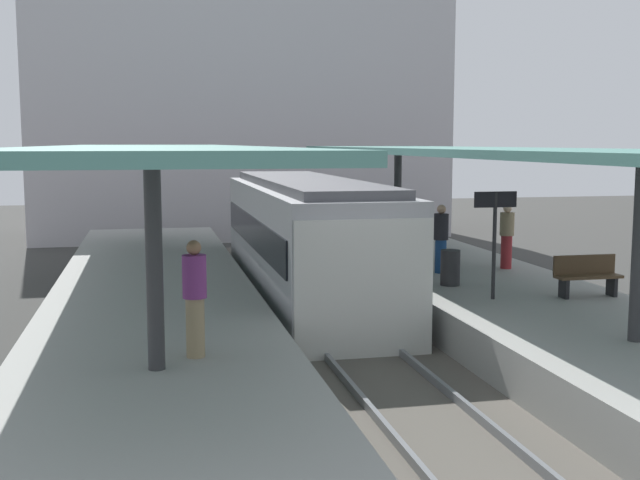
{
  "coord_description": "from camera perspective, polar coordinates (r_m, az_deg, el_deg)",
  "views": [
    {
      "loc": [
        -3.85,
        -16.05,
        4.19
      ],
      "look_at": [
        0.06,
        1.99,
        1.91
      ],
      "focal_mm": 44.4,
      "sensor_mm": 36.0,
      "label": 1
    }
  ],
  "objects": [
    {
      "name": "passenger_near_bench",
      "position": [
        20.63,
        13.31,
        0.35
      ],
      "size": [
        0.36,
        0.36,
        1.65
      ],
      "color": "maroon",
      "rests_on": "platform_right"
    },
    {
      "name": "station_building_backdrop",
      "position": [
        36.31,
        -5.7,
        9.07
      ],
      "size": [
        18.0,
        6.0,
        11.0
      ],
      "primitive_type": "cube",
      "color": "#B7B2B7",
      "rests_on": "ground_plane"
    },
    {
      "name": "platform_left",
      "position": [
        16.47,
        -11.82,
        -6.07
      ],
      "size": [
        4.4,
        28.0,
        1.0
      ],
      "primitive_type": "cube",
      "color": "#9E9E99",
      "rests_on": "ground_plane"
    },
    {
      "name": "passenger_mid_platform",
      "position": [
        19.62,
        8.71,
        0.17
      ],
      "size": [
        0.36,
        0.36,
        1.68
      ],
      "color": "navy",
      "rests_on": "platform_right"
    },
    {
      "name": "rail_far_side",
      "position": [
        17.14,
        3.58,
        -6.21
      ],
      "size": [
        0.08,
        28.0,
        0.14
      ],
      "primitive_type": "cube",
      "color": "slate",
      "rests_on": "track_ballast"
    },
    {
      "name": "canopy_right",
      "position": [
        19.05,
        11.51,
        6.17
      ],
      "size": [
        4.18,
        21.0,
        3.07
      ],
      "color": "#333335",
      "rests_on": "platform_right"
    },
    {
      "name": "commuter_train",
      "position": [
        19.86,
        -0.96,
        -0.09
      ],
      "size": [
        2.78,
        10.97,
        3.1
      ],
      "color": "#ADADB2",
      "rests_on": "track_ballast"
    },
    {
      "name": "litter_bin",
      "position": [
        18.01,
        9.37,
        -1.98
      ],
      "size": [
        0.44,
        0.44,
        0.8
      ],
      "primitive_type": "cylinder",
      "color": "#2D2D30",
      "rests_on": "platform_right"
    },
    {
      "name": "rail_near_side",
      "position": [
        16.81,
        -1.18,
        -6.46
      ],
      "size": [
        0.08,
        28.0,
        0.14
      ],
      "primitive_type": "cube",
      "color": "slate",
      "rests_on": "track_ballast"
    },
    {
      "name": "platform_bench",
      "position": [
        17.38,
        18.67,
        -2.37
      ],
      "size": [
        1.4,
        0.41,
        0.86
      ],
      "color": "black",
      "rests_on": "platform_right"
    },
    {
      "name": "canopy_left",
      "position": [
        17.45,
        -12.15,
        6.27
      ],
      "size": [
        4.18,
        21.0,
        3.12
      ],
      "color": "#333335",
      "rests_on": "platform_left"
    },
    {
      "name": "ground_plane",
      "position": [
        17.03,
        1.22,
        -7.22
      ],
      "size": [
        80.0,
        80.0,
        0.0
      ],
      "primitive_type": "plane",
      "color": "#383835"
    },
    {
      "name": "track_ballast",
      "position": [
        17.0,
        1.22,
        -6.89
      ],
      "size": [
        3.2,
        28.0,
        0.2
      ],
      "primitive_type": "cube",
      "color": "#59544C",
      "rests_on": "ground_plane"
    },
    {
      "name": "platform_right",
      "position": [
        18.15,
        13.02,
        -4.88
      ],
      "size": [
        4.4,
        28.0,
        1.0
      ],
      "primitive_type": "cube",
      "color": "#9E9E99",
      "rests_on": "ground_plane"
    },
    {
      "name": "platform_sign",
      "position": [
        16.42,
        12.49,
        1.39
      ],
      "size": [
        0.9,
        0.08,
        2.21
      ],
      "color": "#262628",
      "rests_on": "platform_right"
    },
    {
      "name": "passenger_far_end",
      "position": [
        11.92,
        -9.02,
        -4.05
      ],
      "size": [
        0.36,
        0.36,
        1.76
      ],
      "color": "#998460",
      "rests_on": "platform_left"
    }
  ]
}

